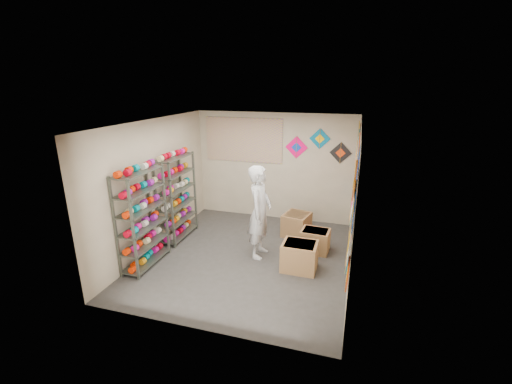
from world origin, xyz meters
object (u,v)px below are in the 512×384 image
(shelf_rack_back, at_px, (177,198))
(carton_c, at_px, (296,225))
(carton_b, at_px, (315,241))
(shopkeeper, at_px, (260,212))
(shelf_rack_front, at_px, (142,219))
(carton_a, at_px, (299,256))

(shelf_rack_back, relative_size, carton_c, 3.17)
(shelf_rack_back, height_order, carton_b, shelf_rack_back)
(shopkeeper, relative_size, carton_c, 3.15)
(shopkeeper, xyz_separation_m, carton_c, (0.55, 1.16, -0.68))
(shelf_rack_front, xyz_separation_m, carton_b, (3.07, 1.49, -0.71))
(carton_a, bearing_deg, shopkeeper, 159.93)
(shelf_rack_back, bearing_deg, carton_c, 18.50)
(carton_a, distance_m, carton_b, 0.85)
(shopkeeper, xyz_separation_m, carton_b, (1.06, 0.49, -0.71))
(shelf_rack_front, relative_size, shopkeeper, 1.01)
(shelf_rack_front, bearing_deg, carton_c, 40.14)
(shelf_rack_front, relative_size, carton_b, 3.31)
(shelf_rack_back, xyz_separation_m, carton_a, (2.88, -0.63, -0.68))
(shelf_rack_front, distance_m, carton_b, 3.48)
(shelf_rack_back, height_order, shopkeeper, shelf_rack_back)
(shopkeeper, bearing_deg, shelf_rack_front, 118.32)
(shopkeeper, height_order, carton_c, shopkeeper)
(shelf_rack_back, relative_size, carton_b, 3.31)
(carton_b, bearing_deg, shelf_rack_back, -172.24)
(shopkeeper, bearing_deg, carton_b, -63.20)
(carton_a, distance_m, carton_c, 1.52)
(carton_c, bearing_deg, carton_a, -65.05)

